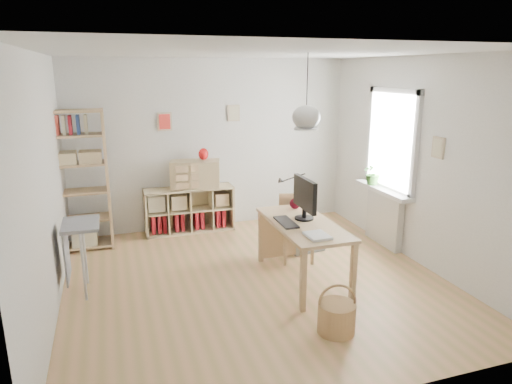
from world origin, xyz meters
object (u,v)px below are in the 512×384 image
object	(u,v)px
cube_shelf	(188,213)
chair	(296,223)
desk	(303,230)
tall_bookshelf	(78,175)
storage_chest	(303,237)
drawer_chest	(195,174)
monitor	(305,196)

from	to	relation	value
cube_shelf	chair	distance (m)	1.99
desk	tall_bookshelf	xyz separation A→B (m)	(-2.59, 1.95, 0.43)
cube_shelf	storage_chest	bearing A→B (deg)	-41.63
drawer_chest	monitor	bearing A→B (deg)	-51.31
chair	cube_shelf	bearing A→B (deg)	140.88
cube_shelf	drawer_chest	bearing A→B (deg)	-16.94
desk	monitor	xyz separation A→B (m)	(0.06, 0.12, 0.38)
desk	drawer_chest	world-z (taller)	drawer_chest
desk	drawer_chest	distance (m)	2.38
tall_bookshelf	chair	size ratio (longest dim) A/B	2.26
chair	drawer_chest	world-z (taller)	drawer_chest
desk	storage_chest	bearing A→B (deg)	65.56
monitor	drawer_chest	bearing A→B (deg)	115.19
tall_bookshelf	storage_chest	xyz separation A→B (m)	(3.01, -1.01, -0.92)
cube_shelf	monitor	bearing A→B (deg)	-62.84
tall_bookshelf	drawer_chest	world-z (taller)	tall_bookshelf
tall_bookshelf	chair	xyz separation A→B (m)	(2.78, -1.28, -0.58)
desk	drawer_chest	xyz separation A→B (m)	(-0.89, 2.19, 0.28)
desk	chair	world-z (taller)	chair
chair	drawer_chest	size ratio (longest dim) A/B	1.17
cube_shelf	tall_bookshelf	world-z (taller)	tall_bookshelf
cube_shelf	chair	bearing A→B (deg)	-52.08
tall_bookshelf	drawer_chest	xyz separation A→B (m)	(1.70, 0.24, -0.15)
monitor	storage_chest	bearing A→B (deg)	66.69
desk	monitor	size ratio (longest dim) A/B	2.56
drawer_chest	desk	bearing A→B (deg)	-53.88
cube_shelf	tall_bookshelf	xyz separation A→B (m)	(-1.56, -0.28, 0.79)
tall_bookshelf	monitor	bearing A→B (deg)	-34.69
desk	tall_bookshelf	bearing A→B (deg)	142.99
tall_bookshelf	drawer_chest	bearing A→B (deg)	8.04
desk	chair	size ratio (longest dim) A/B	1.70
storage_chest	monitor	bearing A→B (deg)	-123.48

